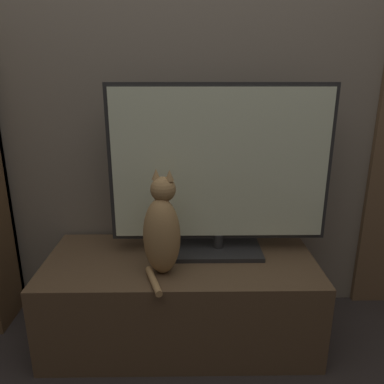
{
  "coord_description": "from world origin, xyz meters",
  "views": [
    {
      "loc": [
        0.03,
        -0.63,
        1.21
      ],
      "look_at": [
        0.05,
        0.88,
        0.73
      ],
      "focal_mm": 35.0,
      "sensor_mm": 36.0,
      "label": 1
    }
  ],
  "objects": [
    {
      "name": "wall_back",
      "position": [
        0.0,
        1.22,
        1.3
      ],
      "size": [
        4.8,
        0.05,
        2.6
      ],
      "color": "#756B5B",
      "rests_on": "ground_plane"
    },
    {
      "name": "tv_stand",
      "position": [
        0.0,
        0.91,
        0.2
      ],
      "size": [
        1.22,
        0.55,
        0.41
      ],
      "color": "brown",
      "rests_on": "ground_plane"
    },
    {
      "name": "cat",
      "position": [
        -0.07,
        0.79,
        0.6
      ],
      "size": [
        0.19,
        0.29,
        0.44
      ],
      "rotation": [
        0.0,
        0.0,
        -0.3
      ],
      "color": "#997547",
      "rests_on": "tv_stand"
    },
    {
      "name": "tv",
      "position": [
        0.18,
        0.98,
        0.8
      ],
      "size": [
        0.99,
        0.24,
        0.77
      ],
      "color": "black",
      "rests_on": "tv_stand"
    }
  ]
}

